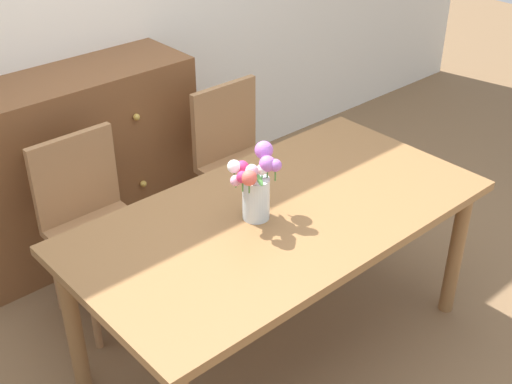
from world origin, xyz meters
name	(u,v)px	position (x,y,z in m)	size (l,w,h in m)	color
ground_plane	(277,343)	(0.00, 0.00, 0.00)	(12.00, 12.00, 0.00)	brown
dining_table	(279,229)	(0.00, 0.00, 0.65)	(1.76, 0.92, 0.74)	olive
chair_left	(91,216)	(-0.45, 0.80, 0.52)	(0.42, 0.42, 0.90)	#9E7047
chair_right	(238,156)	(0.45, 0.80, 0.52)	(0.42, 0.42, 0.90)	#9E7047
dresser	(70,167)	(-0.28, 1.33, 0.50)	(1.40, 0.47, 1.00)	brown
flower_vase	(256,183)	(-0.10, 0.04, 0.90)	(0.24, 0.20, 0.30)	silver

